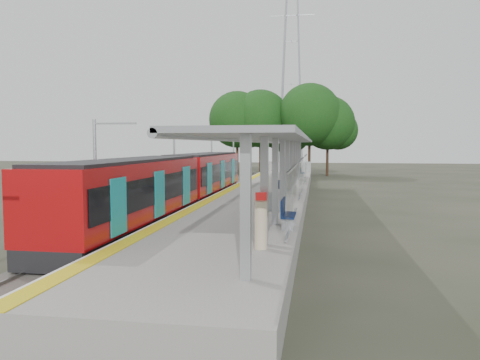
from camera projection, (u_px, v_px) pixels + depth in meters
name	position (u px, v px, depth m)	size (l,w,h in m)	color
ground	(188.00, 291.00, 13.62)	(200.00, 200.00, 0.00)	#474438
trackbed	(203.00, 202.00, 34.01)	(3.00, 70.00, 0.24)	#59544C
platform	(264.00, 198.00, 33.26)	(6.00, 50.00, 1.00)	gray
tactile_strip	(229.00, 190.00, 33.63)	(0.60, 50.00, 0.02)	yellow
end_fence	(286.00, 166.00, 57.73)	(6.00, 0.10, 1.20)	#9EA0A5
train	(177.00, 182.00, 27.67)	(2.74, 27.60, 3.62)	black
canopy	(283.00, 146.00, 28.97)	(3.27, 38.00, 3.66)	#9EA0A5
pylon	(291.00, 63.00, 84.19)	(8.00, 4.00, 38.00)	#9EA0A5
tree_cluster	(282.00, 120.00, 64.47)	(20.04, 13.05, 12.47)	#382316
catenary_masts	(175.00, 164.00, 33.10)	(2.08, 48.16, 5.40)	#9EA0A5
bench_near	(286.00, 213.00, 18.20)	(0.52, 1.68, 1.15)	#0F1F4C
bench_mid	(281.00, 187.00, 30.88)	(0.90, 1.41, 0.92)	#0F1F4C
bench_far	(301.00, 172.00, 46.98)	(0.64, 1.52, 1.01)	#0F1F4C
info_pillar_near	(261.00, 224.00, 14.53)	(0.40, 0.40, 1.77)	#C7B591
info_pillar_far	(285.00, 179.00, 32.82)	(0.46, 0.46, 2.03)	#C7B591
litter_bin	(268.00, 202.00, 23.02)	(0.43, 0.43, 0.89)	#9EA0A5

